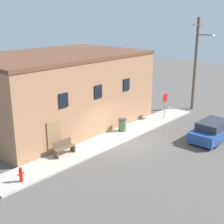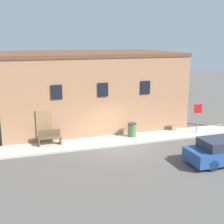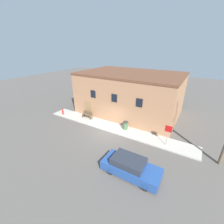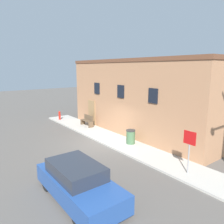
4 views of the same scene
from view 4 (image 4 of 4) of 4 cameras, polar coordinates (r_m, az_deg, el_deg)
ground_plane at (r=14.70m, az=-2.94°, el=-8.23°), size 80.00×80.00×0.00m
sidewalk at (r=15.26m, az=0.29°, el=-7.25°), size 18.21×2.07×0.11m
brick_building at (r=18.59m, az=12.62°, el=4.52°), size 13.13×8.70×5.58m
fire_hydrant at (r=21.33m, az=-13.53°, el=-0.87°), size 0.38×0.18×0.80m
stop_sign at (r=10.65m, az=19.56°, el=-7.97°), size 0.62×0.06×2.04m
bench at (r=18.61m, az=-6.45°, el=-2.30°), size 1.40×0.44×0.91m
trash_bin at (r=14.28m, az=4.91°, el=-6.45°), size 0.60×0.60×0.91m
parked_car at (r=8.86m, az=-8.82°, el=-17.67°), size 4.31×1.75×1.37m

